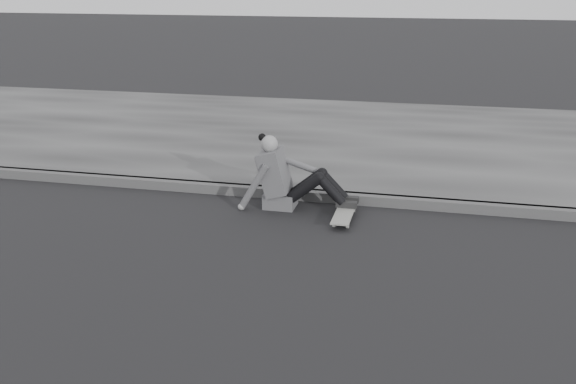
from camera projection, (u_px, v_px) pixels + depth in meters
The scene contains 5 objects.
ground at pixel (375, 310), 5.25m from camera, with size 80.00×80.00×0.00m, color black.
curb at pixel (397, 202), 7.62m from camera, with size 24.00×0.16×0.12m, color #474747.
sidewalk at pixel (409, 141), 10.40m from camera, with size 24.00×6.00×0.12m, color #3E3E3E.
skateboard at pixel (344, 213), 7.20m from camera, with size 0.20×0.78×0.09m.
seated_woman at pixel (286, 178), 7.49m from camera, with size 1.38×0.46×0.88m.
Camera 1 is at (0.35, -4.71, 2.59)m, focal length 40.00 mm.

